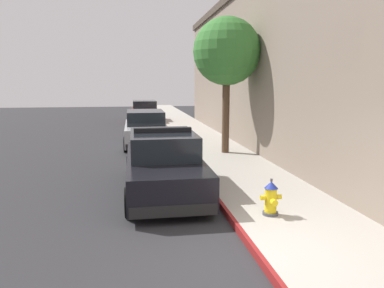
{
  "coord_description": "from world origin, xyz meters",
  "views": [
    {
      "loc": [
        -1.97,
        -5.31,
        2.82
      ],
      "look_at": [
        -0.23,
        5.52,
        1.0
      ],
      "focal_mm": 34.53,
      "sensor_mm": 36.0,
      "label": 1
    }
  ],
  "objects_px": {
    "police_cruiser": "(163,164)",
    "parked_car_silver_ahead": "(146,129)",
    "street_tree": "(227,52)",
    "parked_car_dark_far": "(145,112)",
    "fire_hydrant": "(271,198)"
  },
  "relations": [
    {
      "from": "police_cruiser",
      "to": "parked_car_silver_ahead",
      "type": "xyz_separation_m",
      "value": [
        -0.19,
        7.56,
        -0.0
      ]
    },
    {
      "from": "parked_car_silver_ahead",
      "to": "street_tree",
      "type": "relative_size",
      "value": 0.95
    },
    {
      "from": "police_cruiser",
      "to": "street_tree",
      "type": "height_order",
      "value": "street_tree"
    },
    {
      "from": "police_cruiser",
      "to": "parked_car_silver_ahead",
      "type": "relative_size",
      "value": 1.0
    },
    {
      "from": "police_cruiser",
      "to": "street_tree",
      "type": "xyz_separation_m",
      "value": [
        2.77,
        4.36,
        3.21
      ]
    },
    {
      "from": "parked_car_silver_ahead",
      "to": "police_cruiser",
      "type": "bearing_deg",
      "value": -88.6
    },
    {
      "from": "police_cruiser",
      "to": "street_tree",
      "type": "distance_m",
      "value": 6.08
    },
    {
      "from": "police_cruiser",
      "to": "parked_car_dark_far",
      "type": "distance_m",
      "value": 17.55
    },
    {
      "from": "parked_car_dark_far",
      "to": "street_tree",
      "type": "distance_m",
      "value": 13.83
    },
    {
      "from": "police_cruiser",
      "to": "fire_hydrant",
      "type": "height_order",
      "value": "police_cruiser"
    },
    {
      "from": "police_cruiser",
      "to": "fire_hydrant",
      "type": "distance_m",
      "value": 3.2
    },
    {
      "from": "parked_car_silver_ahead",
      "to": "street_tree",
      "type": "height_order",
      "value": "street_tree"
    },
    {
      "from": "police_cruiser",
      "to": "parked_car_silver_ahead",
      "type": "bearing_deg",
      "value": 91.4
    },
    {
      "from": "parked_car_dark_far",
      "to": "fire_hydrant",
      "type": "relative_size",
      "value": 6.37
    },
    {
      "from": "street_tree",
      "to": "parked_car_silver_ahead",
      "type": "bearing_deg",
      "value": 132.63
    }
  ]
}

